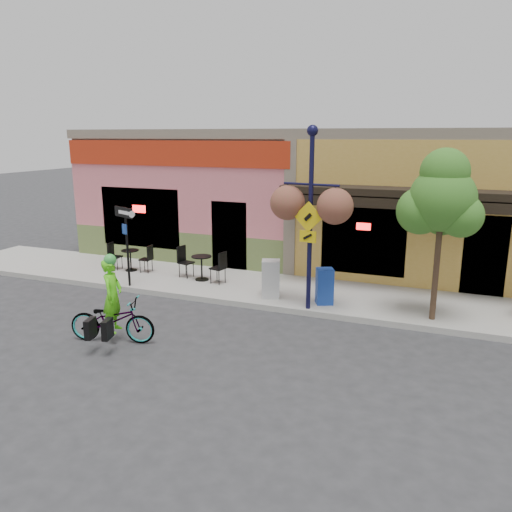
# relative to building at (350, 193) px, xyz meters

# --- Properties ---
(ground) EXTENTS (90.00, 90.00, 0.00)m
(ground) POSITION_rel_building_xyz_m (0.00, -7.50, -2.25)
(ground) COLOR #2D2D30
(ground) RESTS_ON ground
(sidewalk) EXTENTS (24.00, 3.00, 0.15)m
(sidewalk) POSITION_rel_building_xyz_m (0.00, -5.50, -2.17)
(sidewalk) COLOR #9E9B93
(sidewalk) RESTS_ON ground
(curb) EXTENTS (24.00, 0.12, 0.15)m
(curb) POSITION_rel_building_xyz_m (0.00, -6.95, -2.17)
(curb) COLOR #A8A59E
(curb) RESTS_ON ground
(building) EXTENTS (18.20, 8.20, 4.50)m
(building) POSITION_rel_building_xyz_m (0.00, 0.00, 0.00)
(building) COLOR #CE6670
(building) RESTS_ON ground
(bicycle) EXTENTS (1.95, 1.08, 0.97)m
(bicycle) POSITION_rel_building_xyz_m (-3.05, -10.00, -1.76)
(bicycle) COLOR maroon
(bicycle) RESTS_ON ground
(cyclist_rider) EXTENTS (0.51, 0.65, 1.58)m
(cyclist_rider) POSITION_rel_building_xyz_m (-3.00, -10.00, -1.46)
(cyclist_rider) COLOR #56E518
(cyclist_rider) RESTS_ON ground
(lamp_post) EXTENTS (1.48, 0.77, 4.41)m
(lamp_post) POSITION_rel_building_xyz_m (0.38, -6.84, 0.11)
(lamp_post) COLOR #111034
(lamp_post) RESTS_ON sidewalk
(one_way_sign) EXTENTS (0.87, 0.51, 2.25)m
(one_way_sign) POSITION_rel_building_xyz_m (-4.87, -6.85, -0.98)
(one_way_sign) COLOR black
(one_way_sign) RESTS_ON sidewalk
(cafe_set_left) EXTENTS (1.49, 0.82, 0.87)m
(cafe_set_left) POSITION_rel_building_xyz_m (-5.78, -5.48, -1.67)
(cafe_set_left) COLOR black
(cafe_set_left) RESTS_ON sidewalk
(cafe_set_right) EXTENTS (1.71, 1.09, 0.95)m
(cafe_set_right) POSITION_rel_building_xyz_m (-3.21, -5.59, -1.62)
(cafe_set_right) COLOR black
(cafe_set_right) RESTS_ON sidewalk
(newspaper_box_blue) EXTENTS (0.53, 0.51, 0.92)m
(newspaper_box_blue) POSITION_rel_building_xyz_m (0.66, -6.34, -1.64)
(newspaper_box_blue) COLOR #193A98
(newspaper_box_blue) RESTS_ON sidewalk
(newspaper_box_grey) EXTENTS (0.57, 0.55, 1.00)m
(newspaper_box_grey) POSITION_rel_building_xyz_m (-0.79, -6.33, -1.60)
(newspaper_box_grey) COLOR #B3B3B3
(newspaper_box_grey) RESTS_ON sidewalk
(street_tree) EXTENTS (1.84, 1.84, 3.96)m
(street_tree) POSITION_rel_building_xyz_m (3.27, -6.49, -0.12)
(street_tree) COLOR #3D7A26
(street_tree) RESTS_ON sidewalk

